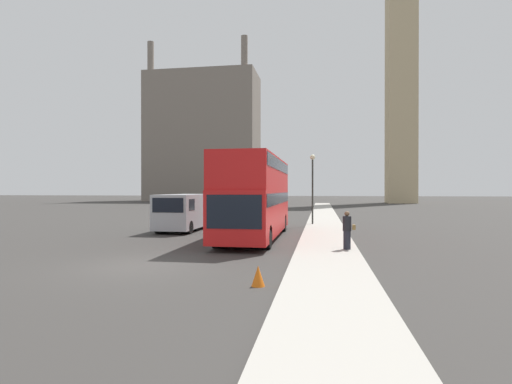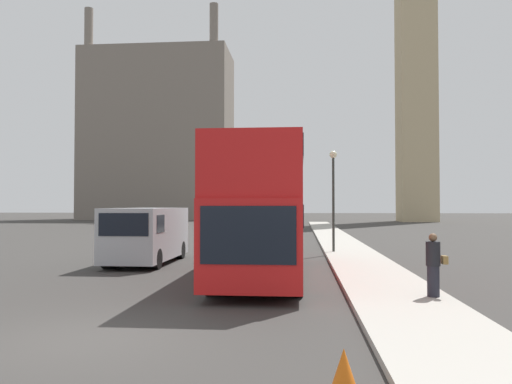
% 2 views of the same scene
% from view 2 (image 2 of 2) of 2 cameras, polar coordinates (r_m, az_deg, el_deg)
% --- Properties ---
extents(ground_plane, '(300.00, 300.00, 0.00)m').
position_cam_2_polar(ground_plane, '(9.73, -19.00, -15.58)').
color(ground_plane, '#383533').
extents(sidewalk_strip, '(2.52, 120.00, 0.15)m').
position_cam_2_polar(sidewalk_strip, '(9.25, 20.98, -15.83)').
color(sidewalk_strip, '#ADA89E').
rests_on(sidewalk_strip, ground_plane).
extents(building_block_distant, '(24.64, 11.66, 35.01)m').
position_cam_2_polar(building_block_distant, '(88.02, -11.07, 6.33)').
color(building_block_distant, slate).
rests_on(building_block_distant, ground_plane).
extents(red_double_decker_bus, '(2.58, 10.50, 4.20)m').
position_cam_2_polar(red_double_decker_bus, '(16.76, 0.94, -1.64)').
color(red_double_decker_bus, red).
rests_on(red_double_decker_bus, ground_plane).
extents(white_van, '(2.17, 5.59, 2.27)m').
position_cam_2_polar(white_van, '(20.93, -12.40, -4.66)').
color(white_van, '#B2B7BC').
rests_on(white_van, ground_plane).
extents(pedestrian, '(0.50, 0.34, 1.54)m').
position_cam_2_polar(pedestrian, '(13.04, 19.64, -7.85)').
color(pedestrian, '#23232D').
rests_on(pedestrian, sidewalk_strip).
extents(street_lamp, '(0.36, 0.36, 4.88)m').
position_cam_2_polar(street_lamp, '(24.45, 8.83, 0.94)').
color(street_lamp, '#2D332D').
rests_on(street_lamp, sidewalk_strip).
extents(traffic_cone, '(0.36, 0.36, 0.55)m').
position_cam_2_polar(traffic_cone, '(6.84, 10.02, -19.39)').
color(traffic_cone, orange).
rests_on(traffic_cone, ground_plane).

